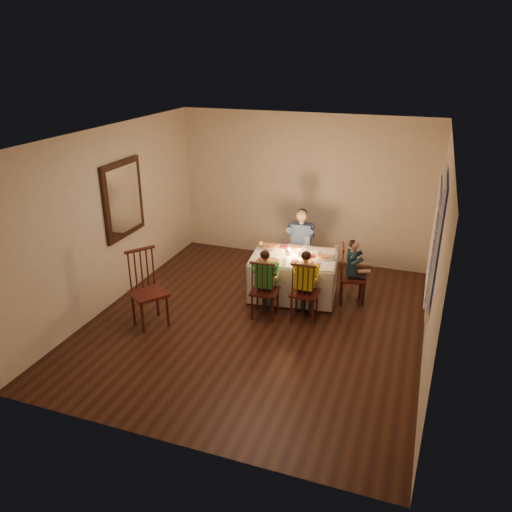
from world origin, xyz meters
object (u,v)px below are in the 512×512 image
(chair_extra, at_px, (152,324))
(adult, at_px, (299,277))
(chair_adult, at_px, (299,277))
(chair_near_right, at_px, (304,318))
(chair_end, at_px, (350,302))
(serving_bowl, at_px, (272,247))
(dining_table, at_px, (294,268))
(child_green, at_px, (265,316))
(chair_near_left, at_px, (265,316))
(child_teal, at_px, (350,302))
(child_yellow, at_px, (304,318))

(chair_extra, relative_size, adult, 0.91)
(chair_adult, relative_size, chair_near_right, 1.00)
(chair_end, bearing_deg, serving_bowl, 76.25)
(dining_table, height_order, child_green, dining_table)
(adult, bearing_deg, chair_near_left, -100.41)
(adult, xyz_separation_m, child_teal, (0.95, -0.59, 0.00))
(chair_end, relative_size, adult, 0.76)
(adult, relative_size, child_green, 1.16)
(chair_near_right, relative_size, child_teal, 0.91)
(dining_table, distance_m, adult, 0.83)
(chair_extra, bearing_deg, chair_near_left, -26.10)
(chair_end, bearing_deg, child_teal, -0.00)
(serving_bowl, bearing_deg, chair_extra, -126.67)
(child_teal, bearing_deg, adult, 47.36)
(chair_extra, distance_m, serving_bowl, 2.18)
(chair_near_right, distance_m, adult, 1.37)
(child_green, bearing_deg, chair_end, -145.58)
(chair_near_right, bearing_deg, chair_end, -127.96)
(chair_end, relative_size, serving_bowl, 3.91)
(chair_adult, bearing_deg, chair_extra, -130.73)
(child_green, height_order, serving_bowl, serving_bowl)
(chair_extra, distance_m, child_teal, 2.98)
(chair_near_right, xyz_separation_m, chair_extra, (-1.98, -0.87, 0.00))
(chair_end, xyz_separation_m, child_yellow, (-0.54, -0.72, 0.00))
(child_yellow, bearing_deg, chair_end, -127.96)
(chair_near_right, height_order, adult, adult)
(chair_adult, xyz_separation_m, adult, (-0.00, 0.00, 0.00))
(chair_near_left, xyz_separation_m, adult, (0.13, 1.44, 0.00))
(chair_adult, bearing_deg, chair_near_right, -77.70)
(child_green, bearing_deg, child_yellow, -170.02)
(dining_table, bearing_deg, chair_adult, 88.59)
(dining_table, bearing_deg, child_teal, -1.50)
(chair_near_right, xyz_separation_m, child_yellow, (0.00, 0.00, 0.00))
(chair_end, distance_m, child_yellow, 0.90)
(chair_end, distance_m, child_teal, 0.00)
(dining_table, relative_size, chair_near_right, 1.53)
(chair_adult, relative_size, chair_near_left, 1.00)
(chair_adult, relative_size, child_green, 0.88)
(chair_near_left, height_order, serving_bowl, serving_bowl)
(dining_table, height_order, chair_extra, dining_table)
(chair_adult, bearing_deg, serving_bowl, -127.42)
(chair_extra, relative_size, child_green, 1.05)
(dining_table, bearing_deg, chair_extra, -144.66)
(serving_bowl, bearing_deg, chair_near_right, -46.50)
(dining_table, height_order, serving_bowl, serving_bowl)
(chair_near_left, height_order, chair_end, same)
(chair_end, bearing_deg, chair_near_right, 131.89)
(child_teal, bearing_deg, chair_adult, 47.36)
(child_yellow, distance_m, serving_bowl, 1.29)
(dining_table, distance_m, child_teal, 1.01)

